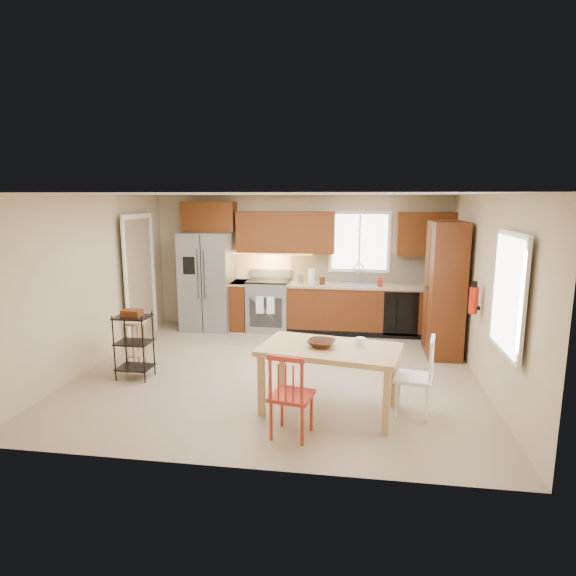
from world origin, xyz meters
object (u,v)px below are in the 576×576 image
(refrigerator, at_px, (208,281))
(table_jar, at_px, (360,344))
(chair_red, at_px, (292,394))
(chair_white, at_px, (413,376))
(bar_stool, at_px, (136,344))
(table_bowl, at_px, (321,347))
(soap_bottle, at_px, (380,281))
(utility_cart, at_px, (134,346))
(dining_table, at_px, (329,380))
(range_stove, at_px, (269,306))
(fire_extinguisher, at_px, (474,300))
(pantry, at_px, (444,289))

(refrigerator, relative_size, table_jar, 13.59)
(chair_red, height_order, chair_white, same)
(chair_white, height_order, bar_stool, chair_white)
(chair_red, height_order, table_bowl, chair_red)
(soap_bottle, bearing_deg, utility_cart, -142.55)
(refrigerator, xyz_separation_m, dining_table, (2.49, -3.29, -0.53))
(range_stove, distance_m, fire_extinguisher, 3.83)
(range_stove, height_order, fire_extinguisher, fire_extinguisher)
(pantry, relative_size, table_bowl, 6.63)
(table_jar, bearing_deg, table_bowl, -167.47)
(soap_bottle, bearing_deg, bar_stool, -147.98)
(chair_white, xyz_separation_m, bar_stool, (-3.82, 0.98, -0.10))
(utility_cart, bearing_deg, bar_stool, 114.10)
(refrigerator, xyz_separation_m, pantry, (4.13, -0.93, 0.14))
(table_jar, bearing_deg, chair_white, -4.50)
(fire_extinguisher, distance_m, dining_table, 2.37)
(range_stove, relative_size, pantry, 0.44)
(range_stove, xyz_separation_m, fire_extinguisher, (3.18, -2.04, 0.64))
(soap_bottle, height_order, bar_stool, soap_bottle)
(chair_white, bearing_deg, pantry, -5.89)
(chair_red, relative_size, utility_cart, 1.00)
(chair_white, bearing_deg, fire_extinguisher, -24.44)
(range_stove, relative_size, fire_extinguisher, 2.56)
(refrigerator, xyz_separation_m, chair_red, (2.14, -3.94, -0.45))
(fire_extinguisher, relative_size, chair_red, 0.39)
(soap_bottle, xyz_separation_m, utility_cart, (-3.40, -2.60, -0.54))
(bar_stool, bearing_deg, range_stove, 79.48)
(table_jar, bearing_deg, chair_red, -132.79)
(soap_bottle, bearing_deg, pantry, -43.45)
(soap_bottle, xyz_separation_m, dining_table, (-0.69, -3.26, -0.61))
(refrigerator, bearing_deg, dining_table, -52.86)
(table_bowl, bearing_deg, pantry, 53.68)
(refrigerator, height_order, soap_bottle, refrigerator)
(soap_bottle, relative_size, utility_cart, 0.21)
(soap_bottle, distance_m, dining_table, 3.39)
(bar_stool, bearing_deg, soap_bottle, 55.04)
(refrigerator, xyz_separation_m, fire_extinguisher, (4.33, -1.98, 0.19))
(refrigerator, distance_m, table_jar, 4.27)
(chair_red, xyz_separation_m, table_jar, (0.69, 0.75, 0.34))
(fire_extinguisher, height_order, utility_cart, fire_extinguisher)
(chair_white, bearing_deg, bar_stool, 86.27)
(range_stove, bearing_deg, soap_bottle, -2.40)
(pantry, relative_size, dining_table, 1.34)
(pantry, distance_m, chair_white, 2.48)
(refrigerator, bearing_deg, chair_white, -43.27)
(utility_cart, bearing_deg, table_jar, -9.75)
(utility_cart, bearing_deg, soap_bottle, 38.11)
(chair_red, xyz_separation_m, utility_cart, (-2.36, 1.31, -0.00))
(chair_red, bearing_deg, table_jar, 57.92)
(refrigerator, distance_m, pantry, 4.23)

